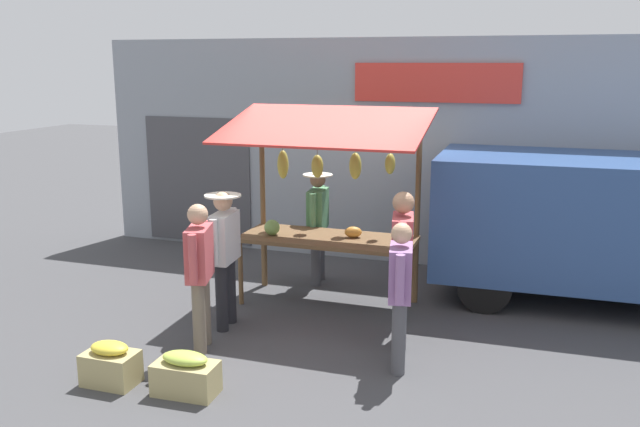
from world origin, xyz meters
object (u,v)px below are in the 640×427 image
shopper_in_grey_tee (200,267)px  produce_crate_near (111,365)px  vendor_with_sunhat (318,219)px  produce_crate_side (186,375)px  market_stall (327,186)px  shopper_in_striped_shirt (224,249)px  parked_van (601,217)px  shopper_with_shopping_bag (402,257)px  shopper_with_ponytail (400,287)px

shopper_in_grey_tee → produce_crate_near: bearing=140.2°
vendor_with_sunhat → produce_crate_side: vendor_with_sunhat is taller
shopper_in_grey_tee → market_stall: bearing=-41.3°
shopper_in_striped_shirt → parked_van: bearing=-66.0°
market_stall → produce_crate_near: size_ratio=4.88×
produce_crate_near → shopper_in_striped_shirt: bearing=-103.5°
vendor_with_sunhat → shopper_in_grey_tee: size_ratio=0.98×
vendor_with_sunhat → shopper_with_shopping_bag: 2.33m
vendor_with_sunhat → shopper_with_shopping_bag: bearing=35.6°
parked_van → market_stall: bearing=18.3°
shopper_in_striped_shirt → vendor_with_sunhat: bearing=-19.7°
shopper_with_shopping_bag → produce_crate_near: 3.15m
parked_van → shopper_in_grey_tee: bearing=34.6°
shopper_in_striped_shirt → shopper_in_grey_tee: 0.65m
market_stall → shopper_with_shopping_bag: size_ratio=1.46×
shopper_with_ponytail → produce_crate_near: 2.91m
produce_crate_side → shopper_with_ponytail: bearing=-146.4°
market_stall → shopper_with_ponytail: 2.16m
parked_van → shopper_with_ponytail: bearing=53.0°
vendor_with_sunhat → shopper_in_striped_shirt: shopper_in_striped_shirt is taller
shopper_in_striped_shirt → parked_van: 4.75m
shopper_with_shopping_bag → produce_crate_side: 2.56m
shopper_with_shopping_bag → shopper_in_striped_shirt: shopper_with_shopping_bag is taller
parked_van → produce_crate_side: bearing=45.1°
shopper_with_ponytail → shopper_in_grey_tee: (2.12, 0.20, 0.06)m
vendor_with_sunhat → shopper_with_ponytail: (-1.67, 2.33, -0.06)m
shopper_with_ponytail → produce_crate_side: shopper_with_ponytail is taller
shopper_in_grey_tee → produce_crate_side: shopper_in_grey_tee is taller
produce_crate_side → shopper_in_grey_tee: bearing=-70.2°
shopper_in_striped_shirt → produce_crate_side: 1.83m
market_stall → shopper_in_grey_tee: size_ratio=1.56×
shopper_with_ponytail → shopper_with_shopping_bag: bearing=-0.1°
market_stall → shopper_in_striped_shirt: (0.86, 1.15, -0.58)m
vendor_with_sunhat → shopper_in_grey_tee: shopper_in_grey_tee is taller
produce_crate_side → produce_crate_near: bearing=3.9°
shopper_in_grey_tee → parked_van: bearing=-70.9°
produce_crate_near → produce_crate_side: bearing=-176.1°
shopper_in_grey_tee → produce_crate_near: (0.44, 1.03, -0.73)m
shopper_with_ponytail → produce_crate_side: (1.77, 1.17, -0.67)m
shopper_in_grey_tee → shopper_in_striped_shirt: bearing=-13.6°
market_stall → produce_crate_side: (0.47, 2.77, -1.34)m
shopper_in_grey_tee → produce_crate_near: shopper_in_grey_tee is taller
shopper_with_ponytail → shopper_with_shopping_bag: shopper_with_shopping_bag is taller
shopper_with_ponytail → produce_crate_near: shopper_with_ponytail is taller
shopper_with_ponytail → produce_crate_near: bearing=104.8°
market_stall → produce_crate_side: market_stall is taller
shopper_with_ponytail → parked_van: (-1.99, -2.76, 0.26)m
market_stall → parked_van: (-3.28, -1.16, -0.41)m
produce_crate_near → produce_crate_side: 0.79m
shopper_with_shopping_bag → shopper_in_grey_tee: size_ratio=1.07×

